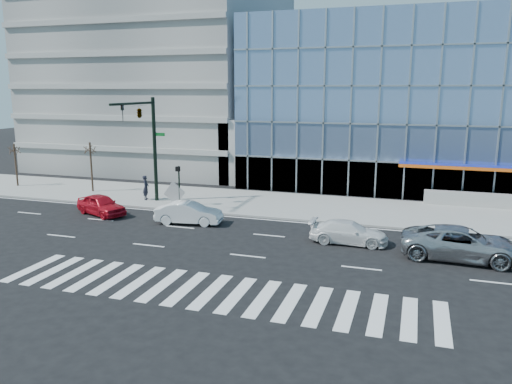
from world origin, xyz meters
TOP-DOWN VIEW (x-y plane):
  - ground at (0.00, 0.00)m, footprint 160.00×160.00m
  - sidewalk at (0.00, 8.00)m, footprint 120.00×8.00m
  - theatre_building at (14.00, 26.00)m, footprint 42.00×26.00m
  - parking_garage at (-20.00, 26.00)m, footprint 24.00×24.00m
  - ramp_block at (-6.00, 18.00)m, footprint 6.00×8.00m
  - tower_backdrop at (-30.00, 70.00)m, footprint 14.00×14.00m
  - traffic_signal at (-11.00, 4.57)m, footprint 1.14×5.74m
  - ped_signal_post at (-8.50, 4.94)m, footprint 0.30×0.33m
  - street_tree_near at (-18.00, 7.50)m, footprint 1.10×1.10m
  - street_tree_far at (-26.00, 7.50)m, footprint 1.10×1.10m
  - silver_suv at (10.81, -1.00)m, footprint 6.25×3.11m
  - white_suv at (4.81, -0.04)m, footprint 4.49×1.83m
  - white_sedan at (-5.83, 1.01)m, footprint 4.58×2.13m
  - red_sedan at (-12.76, 1.23)m, footprint 4.58×3.20m
  - pedestrian at (-11.95, 6.01)m, footprint 0.66×0.81m
  - tilted_panel at (-8.93, 5.00)m, footprint 1.82×0.15m

SIDE VIEW (x-z plane):
  - ground at x=0.00m, z-range 0.00..0.00m
  - sidewalk at x=0.00m, z-range 0.00..0.15m
  - white_suv at x=4.81m, z-range 0.00..1.30m
  - red_sedan at x=-12.76m, z-range 0.00..1.45m
  - white_sedan at x=-5.83m, z-range 0.00..1.45m
  - silver_suv at x=10.81m, z-range 0.00..1.70m
  - tilted_panel at x=-8.93m, z-range 0.15..1.97m
  - pedestrian at x=-11.95m, z-range 0.15..2.08m
  - ped_signal_post at x=-8.50m, z-range 0.64..3.64m
  - ramp_block at x=-6.00m, z-range 0.00..6.00m
  - street_tree_far at x=-26.00m, z-range 1.51..5.38m
  - street_tree_near at x=-18.00m, z-range 1.66..5.89m
  - traffic_signal at x=-11.00m, z-range 2.16..10.16m
  - theatre_building at x=14.00m, z-range 0.00..15.00m
  - parking_garage at x=-20.00m, z-range 0.00..20.00m
  - tower_backdrop at x=-30.00m, z-range 0.00..48.00m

